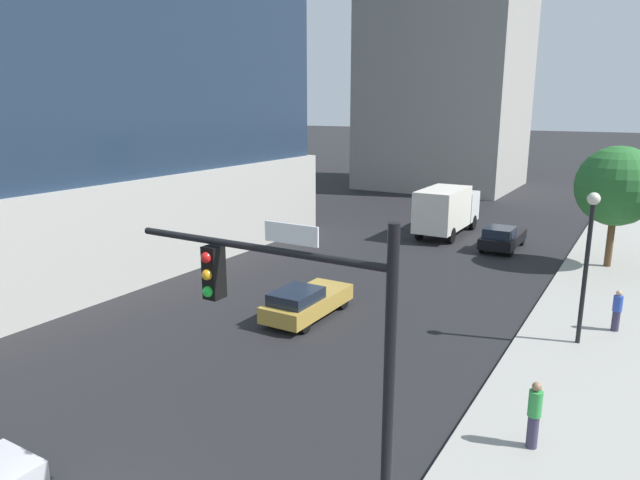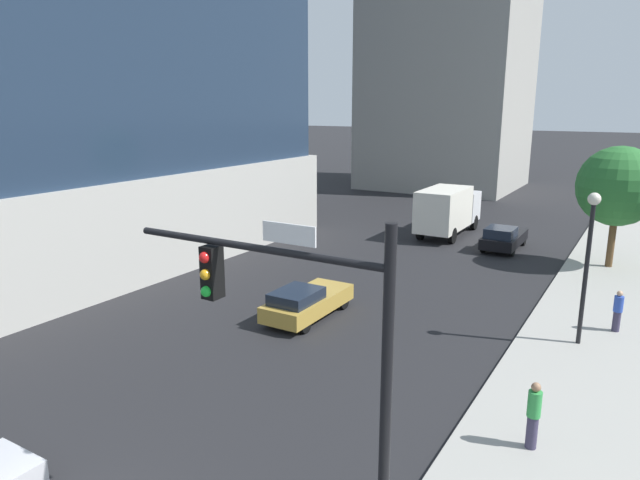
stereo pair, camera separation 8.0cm
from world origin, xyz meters
name	(u,v)px [view 2 (the right image)]	position (x,y,z in m)	size (l,w,h in m)	color
sidewalk	(597,313)	(7.97, 20.00, 0.07)	(4.62, 120.00, 0.15)	#9E9B93
construction_building	(451,20)	(-10.53, 53.99, 17.04)	(17.23, 14.99, 41.17)	#9E9B93
traffic_light_pole	(303,333)	(4.40, 2.57, 4.66)	(5.61, 0.48, 6.70)	black
street_lamp	(589,246)	(7.72, 16.00, 3.81)	(0.44, 0.44, 5.55)	black
street_tree	(618,186)	(7.78, 27.78, 4.49)	(4.18, 4.18, 6.44)	brown
car_black	(503,238)	(1.86, 29.12, 0.75)	(1.92, 4.52, 1.52)	black
car_gold	(306,302)	(-2.36, 13.32, 0.71)	(1.85, 4.59, 1.40)	#AD8938
box_truck	(448,209)	(-2.36, 31.13, 1.83)	(2.42, 7.02, 3.27)	silver
pedestrian_green_shirt	(533,415)	(7.56, 8.34, 1.08)	(0.34, 0.34, 1.80)	#38334C
pedestrian_blue_shirt	(618,311)	(8.80, 17.96, 0.97)	(0.34, 0.34, 1.62)	#38334C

